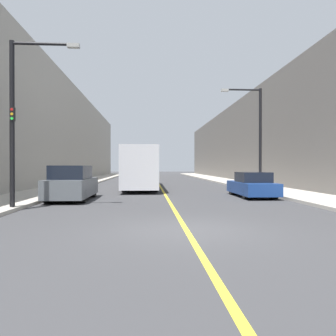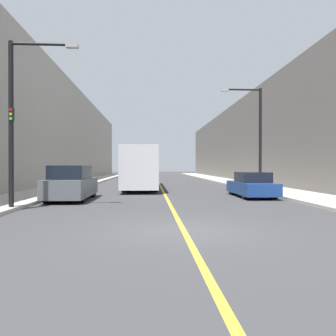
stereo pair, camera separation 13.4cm
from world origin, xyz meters
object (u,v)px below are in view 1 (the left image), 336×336
car_right_near (252,186)px  traffic_light (13,153)px  parked_suv_left (72,184)px  street_lamp_right (256,131)px  street_lamp_left (19,110)px  bus (141,167)px

car_right_near → traffic_light: bearing=-155.2°
parked_suv_left → street_lamp_right: 12.78m
street_lamp_left → street_lamp_right: size_ratio=0.97×
car_right_near → bus: bearing=129.6°
bus → traffic_light: 14.35m
bus → parked_suv_left: size_ratio=2.64×
bus → traffic_light: traffic_light is taller
parked_suv_left → traffic_light: size_ratio=1.22×
street_lamp_left → parked_suv_left: bearing=72.9°
parked_suv_left → car_right_near: bearing=6.8°
car_right_near → street_lamp_left: street_lamp_left is taller
street_lamp_left → traffic_light: (-0.18, -0.19, -1.75)m
parked_suv_left → car_right_near: (10.19, 1.21, -0.19)m
bus → street_lamp_left: (-4.71, -13.28, 2.39)m
car_right_near → street_lamp_right: street_lamp_right is taller
parked_suv_left → street_lamp_right: street_lamp_right is taller
bus → street_lamp_right: size_ratio=1.85×
street_lamp_left → street_lamp_right: 15.25m
parked_suv_left → traffic_light: 4.64m
street_lamp_right → bus: bearing=148.6°
bus → street_lamp_right: bearing=-31.4°
street_lamp_right → traffic_light: bearing=-146.4°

